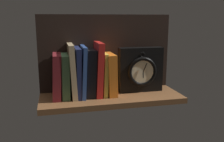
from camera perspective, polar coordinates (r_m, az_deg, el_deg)
name	(u,v)px	position (r cm, az deg, el deg)	size (l,w,h in cm)	color
ground_plane	(111,98)	(114.60, -0.17, -6.24)	(64.60, 23.62, 2.50)	brown
back_panel	(106,53)	(120.88, -1.38, 4.25)	(64.60, 1.20, 36.67)	black
book_maroon_dawkins	(57,76)	(111.58, -12.69, -1.15)	(3.54, 14.63, 19.61)	maroon
book_green_romantic	(65,76)	(111.69, -10.77, -1.14)	(3.36, 13.99, 19.30)	#476B44
book_tan_shortstories	(72,71)	(111.37, -9.21, 0.07)	(2.29, 15.68, 23.82)	tan
book_navy_bierce	(78,72)	(111.73, -7.89, -0.27)	(2.21, 15.47, 22.22)	#192147
book_blue_modern	(83,71)	(111.89, -6.76, -0.07)	(1.66, 15.69, 22.79)	#2D4C8E
book_black_skeptic	(90,73)	(112.44, -5.12, -0.36)	(4.18, 12.77, 21.31)	black
book_red_requiem	(98,69)	(112.70, -3.25, 0.48)	(2.72, 14.50, 24.33)	red
book_yellow_seinlanguage	(104,74)	(113.67, -1.95, -0.66)	(1.86, 13.53, 19.47)	gold
book_orange_pandolfini	(110,74)	(114.36, -0.40, -0.69)	(3.84, 14.50, 18.99)	orange
framed_clock	(141,70)	(118.75, 6.67, 0.25)	(21.37, 6.01, 21.37)	black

